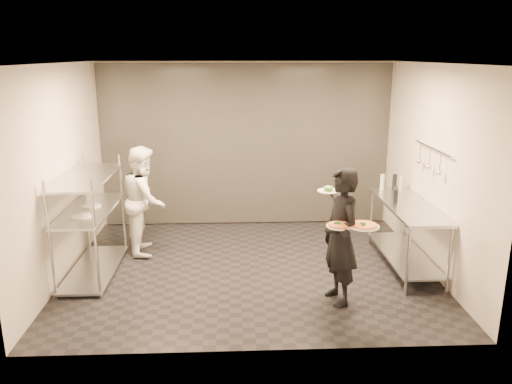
{
  "coord_description": "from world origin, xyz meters",
  "views": [
    {
      "loc": [
        -0.21,
        -6.45,
        2.92
      ],
      "look_at": [
        0.09,
        0.07,
        1.1
      ],
      "focal_mm": 35.0,
      "sensor_mm": 36.0,
      "label": 1
    }
  ],
  "objects_px": {
    "salad_plate": "(328,189)",
    "pizza_plate_near": "(339,225)",
    "bottle_dark": "(395,182)",
    "pos_monitor": "(396,194)",
    "prep_counter": "(406,224)",
    "chef": "(145,200)",
    "bottle_green": "(382,182)",
    "pizza_plate_far": "(364,225)",
    "waiter": "(341,237)",
    "pass_rack": "(90,219)",
    "bottle_clear": "(401,182)"
  },
  "relations": [
    {
      "from": "chef",
      "to": "bottle_dark",
      "type": "distance_m",
      "value": 3.79
    },
    {
      "from": "chef",
      "to": "pizza_plate_near",
      "type": "height_order",
      "value": "chef"
    },
    {
      "from": "prep_counter",
      "to": "pizza_plate_far",
      "type": "height_order",
      "value": "pizza_plate_far"
    },
    {
      "from": "waiter",
      "to": "bottle_clear",
      "type": "distance_m",
      "value": 2.21
    },
    {
      "from": "pizza_plate_near",
      "to": "pizza_plate_far",
      "type": "height_order",
      "value": "pizza_plate_far"
    },
    {
      "from": "waiter",
      "to": "pizza_plate_near",
      "type": "bearing_deg",
      "value": -33.57
    },
    {
      "from": "bottle_clear",
      "to": "salad_plate",
      "type": "bearing_deg",
      "value": -133.14
    },
    {
      "from": "pizza_plate_near",
      "to": "bottle_dark",
      "type": "distance_m",
      "value": 2.35
    },
    {
      "from": "waiter",
      "to": "chef",
      "type": "xyz_separation_m",
      "value": [
        -2.59,
        1.74,
        -0.02
      ]
    },
    {
      "from": "salad_plate",
      "to": "pizza_plate_near",
      "type": "bearing_deg",
      "value": -85.15
    },
    {
      "from": "pass_rack",
      "to": "salad_plate",
      "type": "height_order",
      "value": "pass_rack"
    },
    {
      "from": "pizza_plate_far",
      "to": "pizza_plate_near",
      "type": "bearing_deg",
      "value": 173.53
    },
    {
      "from": "pizza_plate_far",
      "to": "pos_monitor",
      "type": "relative_size",
      "value": 1.39
    },
    {
      "from": "bottle_dark",
      "to": "pos_monitor",
      "type": "bearing_deg",
      "value": -105.95
    },
    {
      "from": "pizza_plate_near",
      "to": "bottle_green",
      "type": "xyz_separation_m",
      "value": [
        1.08,
        1.98,
        -0.01
      ]
    },
    {
      "from": "pizza_plate_near",
      "to": "bottle_dark",
      "type": "xyz_separation_m",
      "value": [
        1.27,
        1.98,
        -0.01
      ]
    },
    {
      "from": "prep_counter",
      "to": "pass_rack",
      "type": "bearing_deg",
      "value": -179.97
    },
    {
      "from": "pizza_plate_far",
      "to": "bottle_green",
      "type": "bearing_deg",
      "value": 68.27
    },
    {
      "from": "pass_rack",
      "to": "bottle_green",
      "type": "bearing_deg",
      "value": 10.83
    },
    {
      "from": "pizza_plate_far",
      "to": "bottle_dark",
      "type": "xyz_separation_m",
      "value": [
        0.99,
        2.01,
        -0.02
      ]
    },
    {
      "from": "bottle_green",
      "to": "bottle_dark",
      "type": "xyz_separation_m",
      "value": [
        0.19,
        0.0,
        -0.0
      ]
    },
    {
      "from": "pass_rack",
      "to": "pizza_plate_near",
      "type": "bearing_deg",
      "value": -20.73
    },
    {
      "from": "pass_rack",
      "to": "bottle_dark",
      "type": "xyz_separation_m",
      "value": [
        4.38,
        0.8,
        0.27
      ]
    },
    {
      "from": "pizza_plate_far",
      "to": "chef",
      "type": "bearing_deg",
      "value": 144.84
    },
    {
      "from": "chef",
      "to": "pos_monitor",
      "type": "relative_size",
      "value": 6.4
    },
    {
      "from": "prep_counter",
      "to": "salad_plate",
      "type": "relative_size",
      "value": 6.77
    },
    {
      "from": "prep_counter",
      "to": "pizza_plate_near",
      "type": "height_order",
      "value": "pizza_plate_near"
    },
    {
      "from": "salad_plate",
      "to": "bottle_green",
      "type": "height_order",
      "value": "salad_plate"
    },
    {
      "from": "prep_counter",
      "to": "waiter",
      "type": "distance_m",
      "value": 1.52
    },
    {
      "from": "pos_monitor",
      "to": "bottle_dark",
      "type": "height_order",
      "value": "bottle_dark"
    },
    {
      "from": "prep_counter",
      "to": "chef",
      "type": "height_order",
      "value": "chef"
    },
    {
      "from": "prep_counter",
      "to": "pos_monitor",
      "type": "height_order",
      "value": "pos_monitor"
    },
    {
      "from": "chef",
      "to": "pizza_plate_near",
      "type": "relative_size",
      "value": 5.65
    },
    {
      "from": "pizza_plate_far",
      "to": "bottle_green",
      "type": "xyz_separation_m",
      "value": [
        0.8,
        2.01,
        -0.02
      ]
    },
    {
      "from": "bottle_clear",
      "to": "bottle_dark",
      "type": "xyz_separation_m",
      "value": [
        -0.1,
        0.0,
        0.01
      ]
    },
    {
      "from": "waiter",
      "to": "pass_rack",
      "type": "bearing_deg",
      "value": -121.14
    },
    {
      "from": "prep_counter",
      "to": "pizza_plate_near",
      "type": "xyz_separation_m",
      "value": [
        -1.21,
        -1.18,
        0.42
      ]
    },
    {
      "from": "salad_plate",
      "to": "bottle_green",
      "type": "distance_m",
      "value": 1.9
    },
    {
      "from": "salad_plate",
      "to": "bottle_green",
      "type": "relative_size",
      "value": 1.14
    },
    {
      "from": "pass_rack",
      "to": "pos_monitor",
      "type": "relative_size",
      "value": 6.32
    },
    {
      "from": "prep_counter",
      "to": "waiter",
      "type": "height_order",
      "value": "waiter"
    },
    {
      "from": "prep_counter",
      "to": "pos_monitor",
      "type": "relative_size",
      "value": 7.11
    },
    {
      "from": "prep_counter",
      "to": "chef",
      "type": "distance_m",
      "value": 3.81
    },
    {
      "from": "chef",
      "to": "bottle_green",
      "type": "xyz_separation_m",
      "value": [
        3.6,
        0.05,
        0.23
      ]
    },
    {
      "from": "waiter",
      "to": "chef",
      "type": "bearing_deg",
      "value": -137.9
    },
    {
      "from": "chef",
      "to": "bottle_clear",
      "type": "bearing_deg",
      "value": -94.78
    },
    {
      "from": "bottle_green",
      "to": "bottle_dark",
      "type": "distance_m",
      "value": 0.19
    },
    {
      "from": "waiter",
      "to": "pos_monitor",
      "type": "bearing_deg",
      "value": 124.95
    },
    {
      "from": "pizza_plate_near",
      "to": "bottle_green",
      "type": "height_order",
      "value": "bottle_green"
    },
    {
      "from": "bottle_dark",
      "to": "chef",
      "type": "bearing_deg",
      "value": -179.3
    }
  ]
}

